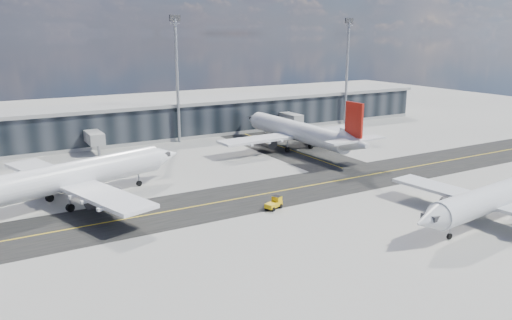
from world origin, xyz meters
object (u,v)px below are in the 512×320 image
object	(u,v)px
airliner_near	(500,195)
service_van	(258,139)
airliner_af	(60,179)
airliner_redtail	(298,132)
baggage_tug	(275,203)

from	to	relation	value
airliner_near	service_van	size ratio (longest dim) A/B	7.08
service_van	airliner_near	bearing A→B (deg)	-124.74
airliner_af	service_van	xyz separation A→B (m)	(48.10, 24.87, -3.49)
airliner_redtail	baggage_tug	distance (m)	38.34
service_van	baggage_tug	bearing A→B (deg)	-154.57
airliner_redtail	baggage_tug	size ratio (longest dim) A/B	13.60
airliner_redtail	baggage_tug	bearing A→B (deg)	-131.57
airliner_redtail	service_van	bearing A→B (deg)	101.91
baggage_tug	airliner_redtail	bearing A→B (deg)	117.27
airliner_near	baggage_tug	distance (m)	30.92
airliner_near	baggage_tug	xyz separation A→B (m)	(-24.14, 19.13, -2.65)
airliner_redtail	baggage_tug	xyz separation A→B (m)	(-24.39, -29.40, -3.25)
baggage_tug	airliner_near	bearing A→B (deg)	28.54
airliner_near	airliner_redtail	bearing A→B (deg)	-6.58
airliner_af	airliner_redtail	xyz separation A→B (m)	(51.09, 12.72, -0.06)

